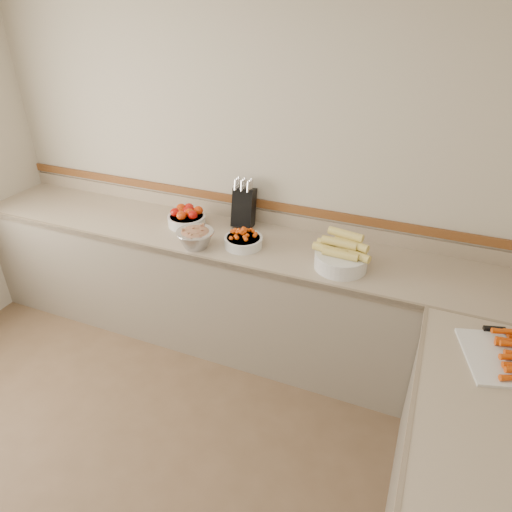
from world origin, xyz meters
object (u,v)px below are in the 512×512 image
at_px(knife_block, 244,206).
at_px(tomato_bowl, 187,217).
at_px(corn_bowl, 342,256).
at_px(cherry_tomato_bowl, 243,240).
at_px(rhubarb_bowl, 195,237).

relative_size(knife_block, tomato_bowl, 1.32).
height_order(tomato_bowl, corn_bowl, corn_bowl).
distance_m(cherry_tomato_bowl, corn_bowl, 0.67).
distance_m(tomato_bowl, cherry_tomato_bowl, 0.54).
xyz_separation_m(tomato_bowl, cherry_tomato_bowl, (0.52, -0.14, -0.01)).
relative_size(tomato_bowl, corn_bowl, 0.76).
bearing_deg(tomato_bowl, cherry_tomato_bowl, -15.22).
bearing_deg(tomato_bowl, corn_bowl, -7.72).
xyz_separation_m(tomato_bowl, corn_bowl, (1.19, -0.16, 0.02)).
bearing_deg(rhubarb_bowl, knife_block, 68.98).
height_order(tomato_bowl, rhubarb_bowl, rhubarb_bowl).
bearing_deg(rhubarb_bowl, cherry_tomato_bowl, 24.10).
bearing_deg(corn_bowl, rhubarb_bowl, -173.44).
bearing_deg(cherry_tomato_bowl, rhubarb_bowl, -155.90).
bearing_deg(corn_bowl, knife_block, 158.18).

